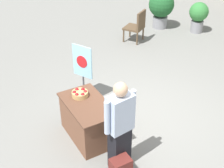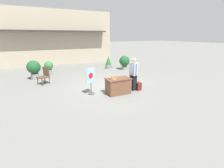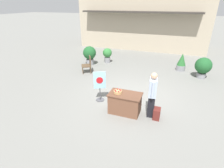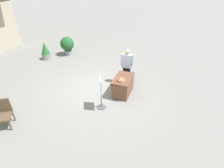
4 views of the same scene
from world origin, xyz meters
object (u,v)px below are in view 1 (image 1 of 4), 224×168
object	(u,v)px
apple_basket	(80,94)
potted_plant_far_left	(198,15)
person_visitor	(120,127)
potted_plant_far_right	(161,7)
patio_chair	(137,25)
poster_board	(83,71)
display_table	(88,120)

from	to	relation	value
apple_basket	potted_plant_far_left	bearing A→B (deg)	115.35
person_visitor	apple_basket	bearing A→B (deg)	-1.00
person_visitor	potted_plant_far_right	xyz separation A→B (m)	(-4.85, 4.59, -0.14)
patio_chair	potted_plant_far_right	bearing A→B (deg)	-99.05
apple_basket	person_visitor	distance (m)	1.26
person_visitor	poster_board	size ratio (longest dim) A/B	1.30
display_table	patio_chair	distance (m)	4.70
potted_plant_far_right	poster_board	bearing A→B (deg)	-58.18
patio_chair	potted_plant_far_left	bearing A→B (deg)	-131.48
apple_basket	potted_plant_far_left	xyz separation A→B (m)	(-2.64, 5.57, -0.25)
poster_board	potted_plant_far_right	size ratio (longest dim) A/B	1.05
patio_chair	potted_plant_far_left	size ratio (longest dim) A/B	0.99
poster_board	patio_chair	distance (m)	3.49
person_visitor	poster_board	distance (m)	2.28
patio_chair	potted_plant_far_right	distance (m)	1.51
apple_basket	poster_board	distance (m)	1.12
patio_chair	potted_plant_far_left	world-z (taller)	potted_plant_far_left
person_visitor	potted_plant_far_right	size ratio (longest dim) A/B	1.37
apple_basket	patio_chair	xyz separation A→B (m)	(-3.01, 3.35, -0.30)
patio_chair	apple_basket	bearing A→B (deg)	100.11
display_table	patio_chair	xyz separation A→B (m)	(-3.30, 3.34, 0.15)
person_visitor	patio_chair	distance (m)	5.36
patio_chair	potted_plant_far_right	size ratio (longest dim) A/B	0.80
potted_plant_far_left	potted_plant_far_right	distance (m)	1.28
apple_basket	person_visitor	size ratio (longest dim) A/B	0.18
display_table	person_visitor	xyz separation A→B (m)	(0.97, 0.12, 0.49)
display_table	apple_basket	bearing A→B (deg)	-177.19
apple_basket	poster_board	xyz separation A→B (m)	(-0.98, 0.52, -0.15)
patio_chair	potted_plant_far_left	xyz separation A→B (m)	(0.38, 2.21, 0.05)
display_table	potted_plant_far_left	xyz separation A→B (m)	(-2.93, 5.55, 0.21)
apple_basket	potted_plant_far_left	distance (m)	6.16
person_visitor	patio_chair	size ratio (longest dim) A/B	1.71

